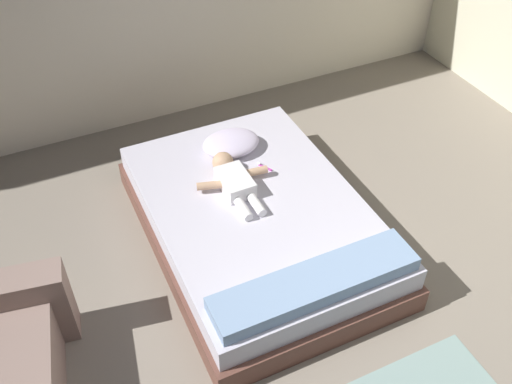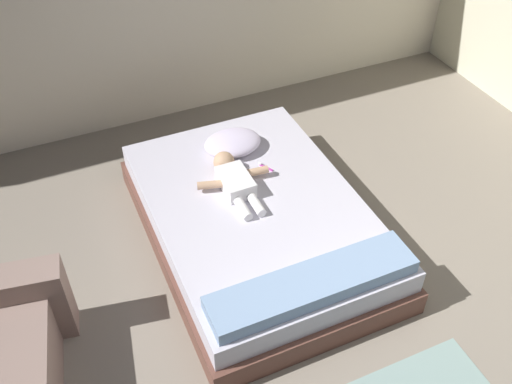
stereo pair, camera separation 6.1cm
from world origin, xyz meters
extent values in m
plane|color=gray|center=(0.00, 0.00, 0.00)|extent=(8.00, 8.00, 0.00)
cube|color=brown|center=(0.07, 1.14, 0.09)|extent=(1.43, 2.07, 0.19)
cube|color=silver|center=(0.07, 1.14, 0.27)|extent=(1.38, 1.99, 0.17)
ellipsoid|color=silver|center=(0.15, 1.76, 0.42)|extent=(0.44, 0.34, 0.12)
cube|color=white|center=(0.00, 1.33, 0.42)|extent=(0.20, 0.31, 0.12)
sphere|color=tan|center=(0.00, 1.55, 0.44)|extent=(0.16, 0.16, 0.16)
cylinder|color=tan|center=(-0.18, 1.38, 0.42)|extent=(0.18, 0.10, 0.06)
cylinder|color=tan|center=(0.18, 1.38, 0.42)|extent=(0.18, 0.07, 0.06)
cylinder|color=white|center=(-0.05, 1.09, 0.39)|extent=(0.06, 0.20, 0.06)
cylinder|color=white|center=(0.05, 1.09, 0.39)|extent=(0.06, 0.20, 0.06)
cube|color=#B3399D|center=(0.29, 1.45, 0.36)|extent=(0.07, 0.11, 0.01)
cube|color=white|center=(0.26, 1.50, 0.38)|extent=(0.02, 0.03, 0.01)
cube|color=#819EC1|center=(0.07, 0.32, 0.41)|extent=(1.29, 0.29, 0.10)
camera|label=1|loc=(-1.16, -1.48, 3.05)|focal=40.41mm
camera|label=2|loc=(-1.11, -1.51, 3.05)|focal=40.41mm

